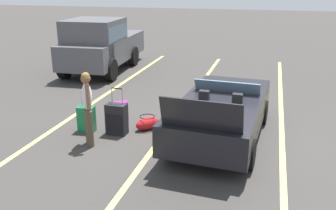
{
  "coord_description": "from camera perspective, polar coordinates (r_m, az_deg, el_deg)",
  "views": [
    {
      "loc": [
        -8.0,
        -0.96,
        3.48
      ],
      "look_at": [
        -0.18,
        1.21,
        0.75
      ],
      "focal_mm": 39.86,
      "sensor_mm": 36.0,
      "label": 1
    }
  ],
  "objects": [
    {
      "name": "ground_plane",
      "position": [
        8.78,
        8.0,
        -4.96
      ],
      "size": [
        80.0,
        80.0,
        0.0
      ],
      "primitive_type": "plane",
      "color": "#383533"
    },
    {
      "name": "lot_line_near",
      "position": [
        8.74,
        17.05,
        -5.76
      ],
      "size": [
        18.0,
        0.12,
        0.01
      ],
      "primitive_type": "cube",
      "color": "#EAE066",
      "rests_on": "ground_plane"
    },
    {
      "name": "lot_line_mid",
      "position": [
        9.02,
        -0.33,
        -4.11
      ],
      "size": [
        18.0,
        0.12,
        0.01
      ],
      "primitive_type": "cube",
      "color": "#EAE066",
      "rests_on": "ground_plane"
    },
    {
      "name": "lot_line_far",
      "position": [
        10.05,
        -15.33,
        -2.37
      ],
      "size": [
        18.0,
        0.12,
        0.01
      ],
      "primitive_type": "cube",
      "color": "#EAE066",
      "rests_on": "ground_plane"
    },
    {
      "name": "convertible_car",
      "position": [
        8.75,
        8.44,
        -0.91
      ],
      "size": [
        4.25,
        2.04,
        1.53
      ],
      "rotation": [
        0.0,
        0.0,
        -0.07
      ],
      "color": "black",
      "rests_on": "ground_plane"
    },
    {
      "name": "suitcase_large_black",
      "position": [
        8.86,
        -7.87,
        -2.15
      ],
      "size": [
        0.32,
        0.49,
        1.12
      ],
      "rotation": [
        0.0,
        0.0,
        3.1
      ],
      "color": "black",
      "rests_on": "ground_plane"
    },
    {
      "name": "suitcase_medium_bright",
      "position": [
        9.16,
        -12.36,
        -2.09
      ],
      "size": [
        0.27,
        0.42,
        0.95
      ],
      "rotation": [
        0.0,
        0.0,
        3.22
      ],
      "color": "#19723F",
      "rests_on": "ground_plane"
    },
    {
      "name": "suitcase_small_carryon",
      "position": [
        9.74,
        -7.2,
        -0.94
      ],
      "size": [
        0.36,
        0.39,
        0.5
      ],
      "rotation": [
        0.0,
        0.0,
        0.61
      ],
      "color": "#991E8C",
      "rests_on": "ground_plane"
    },
    {
      "name": "duffel_bag",
      "position": [
        9.13,
        -3.18,
        -2.78
      ],
      "size": [
        0.69,
        0.62,
        0.34
      ],
      "rotation": [
        0.0,
        0.0,
        5.66
      ],
      "color": "red",
      "rests_on": "ground_plane"
    },
    {
      "name": "traveler_person",
      "position": [
        8.19,
        -12.21,
        0.01
      ],
      "size": [
        0.55,
        0.42,
        1.65
      ],
      "rotation": [
        0.0,
        0.0,
        -0.97
      ],
      "color": "#4C3F2D",
      "rests_on": "ground_plane"
    },
    {
      "name": "parked_pickup_truck_near",
      "position": [
        14.98,
        -10.37,
        9.17
      ],
      "size": [
        5.1,
        2.28,
        2.1
      ],
      "rotation": [
        0.0,
        0.0,
        3.2
      ],
      "color": "#4C4C51",
      "rests_on": "ground_plane"
    }
  ]
}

